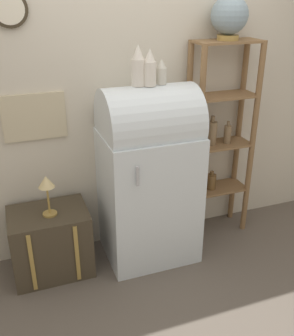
{
  "coord_description": "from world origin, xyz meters",
  "views": [
    {
      "loc": [
        -1.01,
        -2.46,
        2.13
      ],
      "look_at": [
        -0.02,
        0.25,
        0.82
      ],
      "focal_mm": 42.0,
      "sensor_mm": 36.0,
      "label": 1
    }
  ],
  "objects_px": {
    "globe": "(230,16)",
    "vase_center": "(150,69)",
    "vase_right": "(161,73)",
    "desk_lamp": "(47,186)",
    "refrigerator": "(149,174)",
    "vase_left": "(138,67)",
    "suitcase_trunk": "(51,242)"
  },
  "relations": [
    {
      "from": "globe",
      "to": "vase_center",
      "type": "bearing_deg",
      "value": -168.0
    },
    {
      "from": "vase_right",
      "to": "desk_lamp",
      "type": "distance_m",
      "value": 1.2
    },
    {
      "from": "refrigerator",
      "to": "vase_left",
      "type": "height_order",
      "value": "vase_left"
    },
    {
      "from": "globe",
      "to": "vase_right",
      "type": "bearing_deg",
      "value": -168.06
    },
    {
      "from": "refrigerator",
      "to": "vase_right",
      "type": "distance_m",
      "value": 0.81
    },
    {
      "from": "globe",
      "to": "vase_left",
      "type": "bearing_deg",
      "value": -170.98
    },
    {
      "from": "vase_center",
      "to": "vase_right",
      "type": "xyz_separation_m",
      "value": [
        0.1,
        0.02,
        -0.04
      ]
    },
    {
      "from": "vase_left",
      "to": "refrigerator",
      "type": "bearing_deg",
      "value": -9.15
    },
    {
      "from": "vase_center",
      "to": "refrigerator",
      "type": "bearing_deg",
      "value": 92.82
    },
    {
      "from": "suitcase_trunk",
      "to": "vase_center",
      "type": "xyz_separation_m",
      "value": [
        0.83,
        -0.05,
        1.33
      ]
    },
    {
      "from": "refrigerator",
      "to": "globe",
      "type": "height_order",
      "value": "globe"
    },
    {
      "from": "refrigerator",
      "to": "desk_lamp",
      "type": "relative_size",
      "value": 4.5
    },
    {
      "from": "globe",
      "to": "vase_right",
      "type": "height_order",
      "value": "globe"
    },
    {
      "from": "refrigerator",
      "to": "suitcase_trunk",
      "type": "relative_size",
      "value": 2.42
    },
    {
      "from": "suitcase_trunk",
      "to": "desk_lamp",
      "type": "bearing_deg",
      "value": -67.33
    },
    {
      "from": "refrigerator",
      "to": "vase_left",
      "type": "bearing_deg",
      "value": 170.85
    },
    {
      "from": "desk_lamp",
      "to": "refrigerator",
      "type": "bearing_deg",
      "value": 0.18
    },
    {
      "from": "suitcase_trunk",
      "to": "globe",
      "type": "xyz_separation_m",
      "value": [
        1.55,
        0.1,
        1.67
      ]
    },
    {
      "from": "suitcase_trunk",
      "to": "desk_lamp",
      "type": "xyz_separation_m",
      "value": [
        0.02,
        -0.04,
        0.52
      ]
    },
    {
      "from": "suitcase_trunk",
      "to": "vase_left",
      "type": "distance_m",
      "value": 1.54
    },
    {
      "from": "desk_lamp",
      "to": "vase_right",
      "type": "bearing_deg",
      "value": 0.72
    },
    {
      "from": "desk_lamp",
      "to": "globe",
      "type": "bearing_deg",
      "value": 5.29
    },
    {
      "from": "vase_left",
      "to": "vase_center",
      "type": "distance_m",
      "value": 0.09
    },
    {
      "from": "globe",
      "to": "vase_center",
      "type": "distance_m",
      "value": 0.8
    },
    {
      "from": "vase_left",
      "to": "desk_lamp",
      "type": "height_order",
      "value": "vase_left"
    },
    {
      "from": "vase_center",
      "to": "vase_right",
      "type": "bearing_deg",
      "value": 12.38
    },
    {
      "from": "vase_left",
      "to": "vase_center",
      "type": "height_order",
      "value": "vase_left"
    },
    {
      "from": "suitcase_trunk",
      "to": "vase_center",
      "type": "height_order",
      "value": "vase_center"
    },
    {
      "from": "refrigerator",
      "to": "desk_lamp",
      "type": "height_order",
      "value": "refrigerator"
    },
    {
      "from": "vase_left",
      "to": "vase_right",
      "type": "bearing_deg",
      "value": -1.22
    },
    {
      "from": "refrigerator",
      "to": "globe",
      "type": "relative_size",
      "value": 4.46
    },
    {
      "from": "vase_center",
      "to": "vase_right",
      "type": "relative_size",
      "value": 1.45
    }
  ]
}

